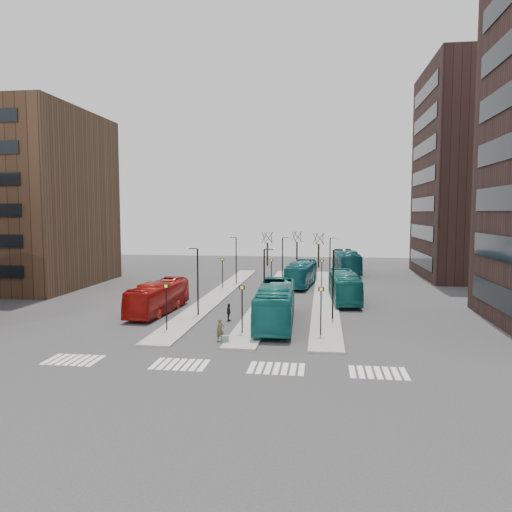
# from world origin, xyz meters

# --- Properties ---
(ground) EXTENTS (160.00, 160.00, 0.00)m
(ground) POSITION_xyz_m (0.00, 0.00, 0.00)
(ground) COLOR #2F2F32
(ground) RESTS_ON ground
(island_left) EXTENTS (2.50, 45.00, 0.15)m
(island_left) POSITION_xyz_m (-4.00, 30.00, 0.07)
(island_left) COLOR gray
(island_left) RESTS_ON ground
(island_mid) EXTENTS (2.50, 45.00, 0.15)m
(island_mid) POSITION_xyz_m (2.00, 30.00, 0.07)
(island_mid) COLOR gray
(island_mid) RESTS_ON ground
(island_right) EXTENTS (2.50, 45.00, 0.15)m
(island_right) POSITION_xyz_m (8.00, 30.00, 0.07)
(island_right) COLOR gray
(island_right) RESTS_ON ground
(suitcase) EXTENTS (0.57, 0.51, 0.60)m
(suitcase) POSITION_xyz_m (0.84, 9.14, 0.30)
(suitcase) COLOR navy
(suitcase) RESTS_ON ground
(red_bus) EXTENTS (3.11, 10.61, 2.92)m
(red_bus) POSITION_xyz_m (-7.51, 19.25, 1.46)
(red_bus) COLOR #9E100C
(red_bus) RESTS_ON ground
(teal_bus_a) EXTENTS (3.36, 12.46, 3.44)m
(teal_bus_a) POSITION_xyz_m (3.83, 15.77, 1.72)
(teal_bus_a) COLOR #146868
(teal_bus_a) RESTS_ON ground
(teal_bus_b) EXTENTS (3.81, 11.45, 3.13)m
(teal_bus_b) POSITION_xyz_m (5.02, 37.99, 1.56)
(teal_bus_b) COLOR #155D69
(teal_bus_b) RESTS_ON ground
(teal_bus_c) EXTENTS (3.19, 11.25, 3.10)m
(teal_bus_c) POSITION_xyz_m (9.99, 27.68, 1.55)
(teal_bus_c) COLOR #146560
(teal_bus_c) RESTS_ON ground
(teal_bus_d) EXTENTS (3.95, 12.93, 3.55)m
(teal_bus_d) POSITION_xyz_m (11.33, 51.78, 1.77)
(teal_bus_d) COLOR #12505C
(teal_bus_d) RESTS_ON ground
(traveller) EXTENTS (0.70, 0.58, 1.64)m
(traveller) POSITION_xyz_m (0.33, 9.87, 0.82)
(traveller) COLOR brown
(traveller) RESTS_ON ground
(commuter_a) EXTENTS (0.95, 0.86, 1.59)m
(commuter_a) POSITION_xyz_m (-7.02, 18.87, 0.80)
(commuter_a) COLOR black
(commuter_a) RESTS_ON ground
(commuter_b) EXTENTS (0.67, 0.98, 1.54)m
(commuter_b) POSITION_xyz_m (-0.31, 16.54, 0.77)
(commuter_b) COLOR black
(commuter_b) RESTS_ON ground
(commuter_c) EXTENTS (1.00, 1.17, 1.57)m
(commuter_c) POSITION_xyz_m (1.76, 18.36, 0.78)
(commuter_c) COLOR black
(commuter_c) RESTS_ON ground
(crosswalk_stripes) EXTENTS (22.35, 2.40, 0.01)m
(crosswalk_stripes) POSITION_xyz_m (1.75, 4.00, 0.01)
(crosswalk_stripes) COLOR silver
(crosswalk_stripes) RESTS_ON ground
(tower_far) EXTENTS (20.12, 20.00, 30.00)m
(tower_far) POSITION_xyz_m (31.98, 50.00, 15.00)
(tower_far) COLOR #311F1B
(tower_far) RESTS_ON ground
(sign_poles) EXTENTS (12.45, 22.12, 3.65)m
(sign_poles) POSITION_xyz_m (1.60, 23.00, 2.41)
(sign_poles) COLOR black
(sign_poles) RESTS_ON ground
(lamp_posts) EXTENTS (14.04, 20.24, 6.12)m
(lamp_posts) POSITION_xyz_m (2.64, 28.00, 3.58)
(lamp_posts) COLOR black
(lamp_posts) RESTS_ON ground
(bare_trees) EXTENTS (10.97, 8.14, 5.90)m
(bare_trees) POSITION_xyz_m (2.67, 62.67, 2.72)
(bare_trees) COLOR black
(bare_trees) RESTS_ON ground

